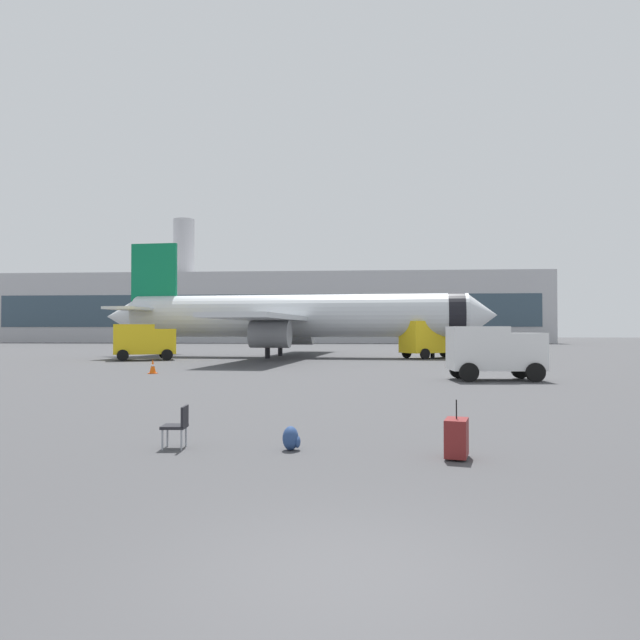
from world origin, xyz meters
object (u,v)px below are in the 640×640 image
object	(u,v)px
airplane_at_gate	(293,316)
traveller_backpack	(291,439)
safety_cone_near	(153,366)
service_truck	(144,340)
cargo_van	(494,350)
rolling_suitcase	(457,438)
safety_cone_mid	(481,356)
gate_chair	(178,424)
fuel_truck	(434,338)

from	to	relation	value
airplane_at_gate	traveller_backpack	size ratio (longest dim) A/B	74.52
safety_cone_near	service_truck	bearing A→B (deg)	112.82
cargo_van	rolling_suitcase	world-z (taller)	cargo_van
safety_cone_near	safety_cone_mid	distance (m)	25.29
service_truck	traveller_backpack	distance (m)	38.25
airplane_at_gate	safety_cone_near	xyz separation A→B (m)	(-5.44, -20.27, -3.26)
service_truck	cargo_van	distance (m)	29.70
cargo_van	safety_cone_mid	distance (m)	17.72
safety_cone_mid	rolling_suitcase	bearing A→B (deg)	-101.81
service_truck	safety_cone_near	bearing A→B (deg)	-67.18
service_truck	safety_cone_near	distance (m)	15.66
traveller_backpack	gate_chair	bearing A→B (deg)	179.43
fuel_truck	cargo_van	size ratio (longest dim) A/B	1.40
rolling_suitcase	gate_chair	world-z (taller)	rolling_suitcase
fuel_truck	service_truck	bearing A→B (deg)	-167.88
service_truck	fuel_truck	distance (m)	24.41
airplane_at_gate	gate_chair	xyz separation A→B (m)	(2.49, -40.43, -3.16)
rolling_suitcase	gate_chair	xyz separation A→B (m)	(-5.51, 0.55, 0.11)
traveller_backpack	safety_cone_near	bearing A→B (deg)	116.95
cargo_van	gate_chair	xyz separation A→B (m)	(-10.05, -17.11, -0.95)
airplane_at_gate	service_truck	distance (m)	13.07
safety_cone_mid	traveller_backpack	size ratio (longest dim) A/B	1.61
service_truck	gate_chair	world-z (taller)	service_truck
airplane_at_gate	rolling_suitcase	xyz separation A→B (m)	(8.00, -40.97, -3.27)
safety_cone_mid	traveller_backpack	xyz separation A→B (m)	(-10.53, -34.60, -0.15)
fuel_truck	traveller_backpack	world-z (taller)	fuel_truck
cargo_van	safety_cone_near	bearing A→B (deg)	170.37
safety_cone_near	traveller_backpack	bearing A→B (deg)	-63.05
rolling_suitcase	airplane_at_gate	bearing A→B (deg)	101.05
cargo_van	traveller_backpack	distance (m)	18.83
gate_chair	rolling_suitcase	bearing A→B (deg)	-5.67
cargo_van	safety_cone_near	size ratio (longest dim) A/B	5.59
airplane_at_gate	gate_chair	size ratio (longest dim) A/B	41.59
service_truck	safety_cone_near	world-z (taller)	service_truck
rolling_suitcase	fuel_truck	bearing A→B (deg)	83.80
airplane_at_gate	safety_cone_mid	xyz separation A→B (m)	(15.34, -5.85, -3.27)
airplane_at_gate	safety_cone_near	world-z (taller)	airplane_at_gate
traveller_backpack	fuel_truck	bearing A→B (deg)	79.23
fuel_truck	rolling_suitcase	world-z (taller)	fuel_truck
cargo_van	traveller_backpack	size ratio (longest dim) A/B	9.43
cargo_van	rolling_suitcase	distance (m)	18.26
cargo_van	safety_cone_mid	xyz separation A→B (m)	(2.80, 17.47, -1.07)
traveller_backpack	gate_chair	distance (m)	2.34
airplane_at_gate	fuel_truck	world-z (taller)	airplane_at_gate
safety_cone_near	rolling_suitcase	distance (m)	24.68
airplane_at_gate	safety_cone_mid	world-z (taller)	airplane_at_gate
service_truck	safety_cone_mid	size ratio (longest dim) A/B	6.82
airplane_at_gate	safety_cone_mid	distance (m)	16.74
fuel_truck	gate_chair	distance (m)	40.90
cargo_van	rolling_suitcase	size ratio (longest dim) A/B	4.11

